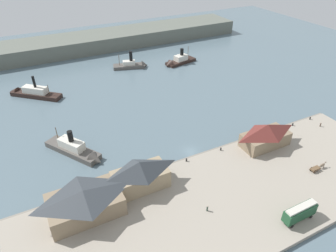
% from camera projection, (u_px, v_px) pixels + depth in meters
% --- Properties ---
extents(ground_plane, '(320.00, 320.00, 0.00)m').
position_uv_depth(ground_plane, '(190.00, 151.00, 95.07)').
color(ground_plane, slate).
extents(quay_promenade, '(110.00, 36.00, 1.20)m').
position_uv_depth(quay_promenade, '(233.00, 196.00, 78.38)').
color(quay_promenade, '#9E9384').
rests_on(quay_promenade, ground).
extents(seawall_edge, '(110.00, 0.80, 1.00)m').
position_uv_depth(seawall_edge, '(196.00, 156.00, 92.12)').
color(seawall_edge, gray).
rests_on(seawall_edge, ground).
extents(ferry_shed_customs_shed, '(17.59, 11.16, 7.20)m').
position_uv_depth(ferry_shed_customs_shed, '(85.00, 201.00, 71.21)').
color(ferry_shed_customs_shed, '#847056').
rests_on(ferry_shed_customs_shed, quay_promenade).
extents(ferry_shed_west_terminal, '(14.80, 7.86, 8.47)m').
position_uv_depth(ferry_shed_west_terminal, '(140.00, 174.00, 78.07)').
color(ferry_shed_west_terminal, '#998466').
rests_on(ferry_shed_west_terminal, quay_promenade).
extents(ferry_shed_central_terminal, '(15.54, 7.72, 7.83)m').
position_uv_depth(ferry_shed_central_terminal, '(266.00, 135.00, 93.58)').
color(ferry_shed_central_terminal, '#847056').
rests_on(ferry_shed_central_terminal, quay_promenade).
extents(street_tram, '(8.82, 2.57, 4.39)m').
position_uv_depth(street_tram, '(300.00, 212.00, 69.93)').
color(street_tram, '#1E4C2D').
rests_on(street_tram, quay_promenade).
extents(horse_cart, '(5.70, 1.43, 1.87)m').
position_uv_depth(horse_cart, '(318.00, 167.00, 85.48)').
color(horse_cart, brown).
rests_on(horse_cart, quay_promenade).
extents(pedestrian_walking_west, '(0.42, 0.42, 1.69)m').
position_uv_depth(pedestrian_walking_west, '(207.00, 209.00, 73.04)').
color(pedestrian_walking_west, '#3D4C42').
rests_on(pedestrian_walking_west, quay_promenade).
extents(pedestrian_standing_center, '(0.39, 0.39, 1.57)m').
position_uv_depth(pedestrian_standing_center, '(321.00, 125.00, 104.38)').
color(pedestrian_standing_center, '#4C3D33').
rests_on(pedestrian_standing_center, quay_promenade).
extents(mooring_post_center_east, '(0.44, 0.44, 0.90)m').
position_uv_depth(mooring_post_center_east, '(293.00, 124.00, 104.95)').
color(mooring_post_center_east, black).
rests_on(mooring_post_center_east, quay_promenade).
extents(mooring_post_east, '(0.44, 0.44, 0.90)m').
position_uv_depth(mooring_post_east, '(186.00, 160.00, 88.87)').
color(mooring_post_east, black).
rests_on(mooring_post_east, quay_promenade).
extents(mooring_post_west, '(0.44, 0.44, 0.90)m').
position_uv_depth(mooring_post_west, '(221.00, 149.00, 93.26)').
color(mooring_post_west, black).
rests_on(mooring_post_west, quay_promenade).
extents(mooring_post_center_west, '(0.44, 0.44, 0.90)m').
position_uv_depth(mooring_post_center_west, '(310.00, 118.00, 108.39)').
color(mooring_post_center_west, black).
rests_on(mooring_post_center_west, quay_promenade).
extents(ferry_approaching_east, '(18.84, 9.15, 9.81)m').
position_uv_depth(ferry_approaching_east, '(178.00, 61.00, 155.46)').
color(ferry_approaching_east, black).
rests_on(ferry_approaching_east, ground).
extents(ferry_departing_north, '(20.96, 19.08, 10.59)m').
position_uv_depth(ferry_departing_north, '(31.00, 93.00, 125.39)').
color(ferry_departing_north, black).
rests_on(ferry_departing_north, ground).
extents(ferry_moored_east, '(18.00, 9.94, 10.13)m').
position_uv_depth(ferry_moored_east, '(133.00, 65.00, 151.56)').
color(ferry_moored_east, '#514C47').
rests_on(ferry_moored_east, ground).
extents(ferry_moored_west, '(15.53, 20.73, 9.51)m').
position_uv_depth(ferry_moored_west, '(77.00, 150.00, 92.67)').
color(ferry_moored_west, '#514C47').
rests_on(ferry_moored_west, ground).
extents(far_headland, '(180.00, 24.00, 8.00)m').
position_uv_depth(far_headland, '(95.00, 41.00, 174.66)').
color(far_headland, '#60665B').
rests_on(far_headland, ground).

